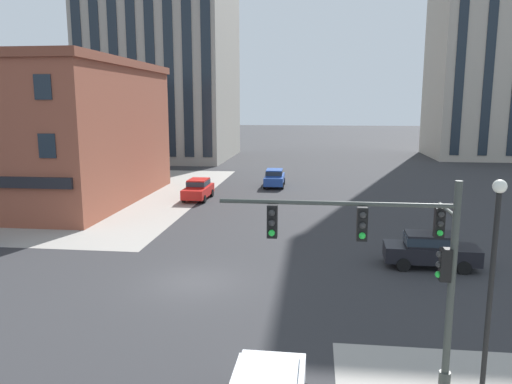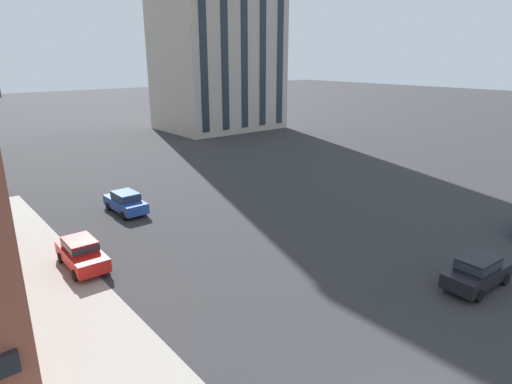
% 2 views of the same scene
% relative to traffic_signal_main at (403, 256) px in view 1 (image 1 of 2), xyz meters
% --- Properties ---
extents(ground_plane, '(320.00, 320.00, 0.00)m').
position_rel_traffic_signal_main_xyz_m(ground_plane, '(-7.74, 7.08, -3.73)').
color(ground_plane, '#2D2D30').
extents(sidewalk_far_corner, '(32.00, 32.00, 0.02)m').
position_rel_traffic_signal_main_xyz_m(sidewalk_far_corner, '(-27.74, 27.08, -3.73)').
color(sidewalk_far_corner, gray).
rests_on(sidewalk_far_corner, ground).
extents(traffic_signal_main, '(6.45, 2.09, 5.87)m').
position_rel_traffic_signal_main_xyz_m(traffic_signal_main, '(0.00, 0.00, 0.00)').
color(traffic_signal_main, '#383D38').
rests_on(traffic_signal_main, ground).
extents(street_lamp_corner_near, '(0.36, 0.36, 5.93)m').
position_rel_traffic_signal_main_xyz_m(street_lamp_corner_near, '(2.26, -0.24, -0.05)').
color(street_lamp_corner_near, black).
rests_on(street_lamp_corner_near, ground).
extents(car_main_northbound_near, '(1.95, 4.43, 1.68)m').
position_rel_traffic_signal_main_xyz_m(car_main_northbound_near, '(-12.01, 25.92, -2.81)').
color(car_main_northbound_near, red).
rests_on(car_main_northbound_near, ground).
extents(car_main_southbound_far, '(1.96, 4.43, 1.68)m').
position_rel_traffic_signal_main_xyz_m(car_main_southbound_far, '(-6.28, 32.98, -2.81)').
color(car_main_southbound_far, '#23479E').
rests_on(car_main_southbound_far, ground).
extents(car_main_mid, '(4.47, 2.03, 1.68)m').
position_rel_traffic_signal_main_xyz_m(car_main_mid, '(3.15, 10.48, -2.81)').
color(car_main_mid, black).
rests_on(car_main_mid, ground).
extents(storefront_block_near_corner, '(20.48, 19.09, 11.17)m').
position_rel_traffic_signal_main_xyz_m(storefront_block_near_corner, '(-26.78, 24.41, 1.87)').
color(storefront_block_near_corner, brown).
rests_on(storefront_block_near_corner, ground).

